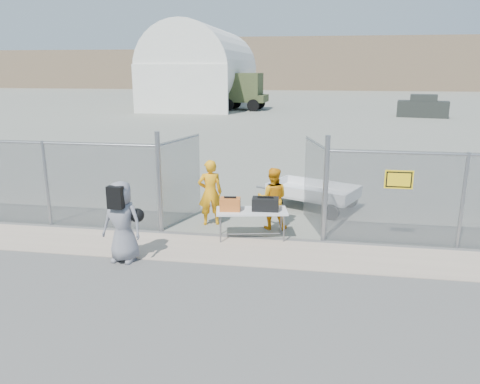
% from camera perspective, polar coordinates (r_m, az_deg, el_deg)
% --- Properties ---
extents(ground, '(160.00, 160.00, 0.00)m').
position_cam_1_polar(ground, '(9.64, -1.96, -9.40)').
color(ground, '#525252').
extents(tarmac_inside, '(160.00, 80.00, 0.01)m').
position_cam_1_polar(tarmac_inside, '(50.79, 7.47, 10.41)').
color(tarmac_inside, gray).
rests_on(tarmac_inside, ground).
extents(dirt_strip, '(44.00, 1.60, 0.01)m').
position_cam_1_polar(dirt_strip, '(10.54, -0.89, -7.15)').
color(dirt_strip, '#BBA58D').
rests_on(dirt_strip, ground).
extents(distant_hills, '(140.00, 6.00, 9.00)m').
position_cam_1_polar(distant_hills, '(86.67, 11.91, 15.06)').
color(distant_hills, '#7F684F').
rests_on(distant_hills, ground).
extents(chain_link_fence, '(40.00, 0.20, 2.20)m').
position_cam_1_polar(chain_link_fence, '(11.13, 0.00, 0.00)').
color(chain_link_fence, gray).
rests_on(chain_link_fence, ground).
extents(quonset_hangar, '(9.00, 18.00, 8.00)m').
position_cam_1_polar(quonset_hangar, '(50.00, -4.39, 15.00)').
color(quonset_hangar, white).
rests_on(quonset_hangar, ground).
extents(folding_table, '(1.77, 1.01, 0.71)m').
position_cam_1_polar(folding_table, '(11.17, 1.42, -3.95)').
color(folding_table, white).
rests_on(folding_table, ground).
extents(orange_bag, '(0.51, 0.36, 0.30)m').
position_cam_1_polar(orange_bag, '(11.00, -1.21, -1.50)').
color(orange_bag, orange).
rests_on(orange_bag, folding_table).
extents(black_duffel, '(0.64, 0.40, 0.30)m').
position_cam_1_polar(black_duffel, '(11.02, 3.12, -1.48)').
color(black_duffel, black).
rests_on(black_duffel, folding_table).
extents(security_worker_left, '(0.73, 0.59, 1.72)m').
position_cam_1_polar(security_worker_left, '(12.00, -3.65, -0.09)').
color(security_worker_left, '#FFA410').
rests_on(security_worker_left, ground).
extents(security_worker_right, '(0.80, 0.63, 1.58)m').
position_cam_1_polar(security_worker_right, '(11.75, 3.99, -0.80)').
color(security_worker_right, '#FFA410').
rests_on(security_worker_right, ground).
extents(visitor, '(0.89, 0.62, 1.73)m').
position_cam_1_polar(visitor, '(10.05, -14.17, -3.52)').
color(visitor, slate).
rests_on(visitor, ground).
extents(utility_trailer, '(3.54, 2.77, 0.76)m').
position_cam_1_polar(utility_trailer, '(13.66, 8.90, -0.45)').
color(utility_trailer, white).
rests_on(utility_trailer, ground).
extents(military_truck, '(7.37, 3.24, 3.42)m').
position_cam_1_polar(military_truck, '(45.54, -1.31, 12.16)').
color(military_truck, '#434E29').
rests_on(military_truck, ground).
extents(parked_vehicle_near, '(4.20, 2.53, 1.77)m').
position_cam_1_polar(parked_vehicle_near, '(41.33, 21.41, 9.71)').
color(parked_vehicle_near, '#272B27').
rests_on(parked_vehicle_near, ground).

